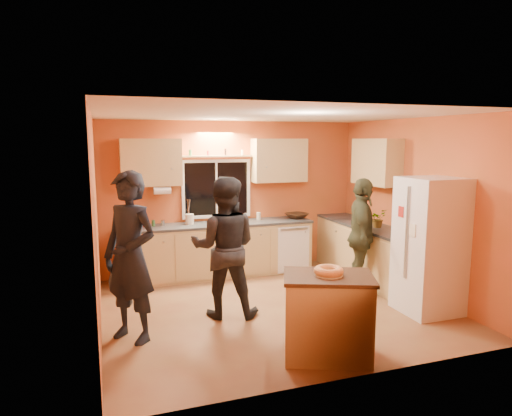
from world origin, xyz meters
name	(u,v)px	position (x,y,z in m)	size (l,w,h in m)	color
ground	(274,307)	(0.00, 0.00, 0.00)	(4.50, 4.50, 0.00)	brown
room_shell	(272,187)	(0.12, 0.41, 1.62)	(4.54, 4.04, 2.61)	#D35D36
back_counter	(239,248)	(0.01, 1.70, 0.45)	(4.23, 0.62, 0.90)	tan
right_counter	(376,255)	(1.95, 0.50, 0.45)	(0.62, 1.84, 0.90)	tan
refrigerator	(430,246)	(1.89, -0.80, 0.90)	(0.72, 0.70, 1.80)	silver
island	(328,316)	(0.01, -1.53, 0.45)	(1.09, 0.93, 0.89)	tan
bundt_pastry	(329,271)	(0.01, -1.53, 0.94)	(0.31, 0.31, 0.09)	tan
person_left	(130,257)	(-1.90, -0.42, 0.97)	(0.71, 0.47, 1.95)	black
person_center	(224,247)	(-0.71, -0.05, 0.91)	(0.89, 0.69, 1.82)	black
person_right	(361,236)	(1.46, 0.18, 0.86)	(1.01, 0.42, 1.73)	#363B26
mixing_bowl	(297,216)	(1.10, 1.72, 0.95)	(0.37, 0.37, 0.09)	black
utensil_crock	(190,219)	(-0.82, 1.75, 0.99)	(0.14, 0.14, 0.17)	beige
potted_plant	(378,218)	(1.96, 0.52, 1.05)	(0.26, 0.23, 0.29)	gray
red_box	(361,219)	(2.00, 1.07, 0.94)	(0.16, 0.12, 0.07)	maroon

